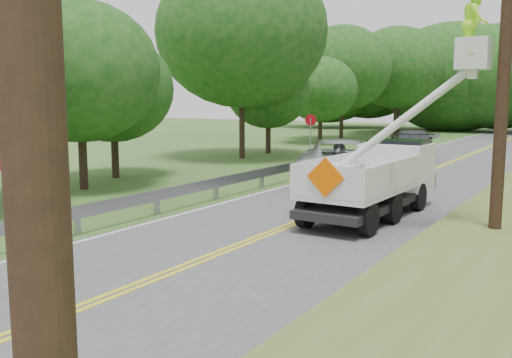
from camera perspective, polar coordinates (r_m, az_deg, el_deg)
The scene contains 9 objects.
ground at distance 9.88m, azimuth -19.19°, elevation -12.89°, with size 140.00×140.00×0.00m, color #3A5222.
road at distance 21.30m, azimuth 11.43°, elevation -1.39°, with size 7.20×96.00×0.03m.
guardrail at distance 23.69m, azimuth 3.11°, elevation 1.04°, with size 0.18×48.00×0.77m.
treeline_left at distance 39.62m, azimuth 5.17°, elevation 11.46°, with size 10.09×53.92×11.33m.
flagger at distance 9.78m, azimuth -21.55°, elevation -6.58°, with size 1.12×0.64×2.98m.
bucket_truck at distance 17.37m, azimuth 13.00°, elevation 1.17°, with size 4.33×6.09×6.06m.
suv_silver at distance 23.24m, azimuth 8.24°, elevation 1.78°, with size 3.04×6.60×1.83m, color #B3B4BA.
suv_darkgrey at distance 33.43m, azimuth 15.20°, elevation 3.35°, with size 2.34×5.76×1.67m, color #393E41.
stop_sign_permanent at distance 27.39m, azimuth 5.42°, elevation 4.59°, with size 0.57×0.14×2.69m.
Camera 1 is at (7.28, -5.72, 3.46)m, focal length 40.33 mm.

